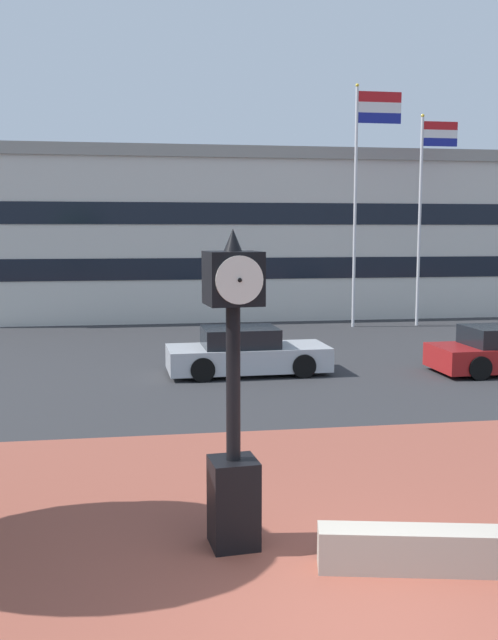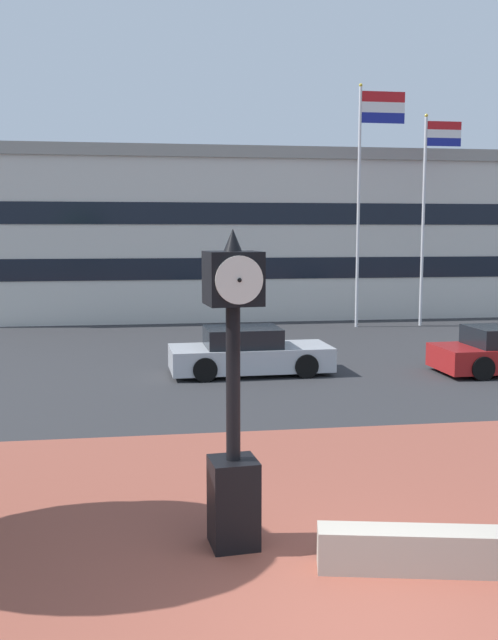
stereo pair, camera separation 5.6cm
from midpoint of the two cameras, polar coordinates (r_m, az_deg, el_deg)
name	(u,v)px [view 1 (the left image)]	position (r m, az deg, el deg)	size (l,w,h in m)	color
ground_plane	(363,613)	(8.01, 8.90, -22.12)	(200.00, 200.00, 0.00)	#2D2D30
plaza_brick_paving	(328,553)	(9.19, 6.12, -18.00)	(44.00, 10.78, 0.01)	brown
planter_wall	(458,551)	(8.94, 16.12, -17.27)	(3.20, 0.40, 0.50)	#ADA393
street_clock	(233,402)	(8.74, -1.45, -6.57)	(0.69, 0.75, 3.92)	black
car_street_mid	(246,353)	(19.52, -0.33, -2.65)	(4.42, 1.99, 1.28)	#B7BABF
flagpole_primary	(362,180)	(29.22, 8.92, 10.95)	(1.89, 0.14, 9.58)	silver
flagpole_secondary	(424,202)	(30.08, 13.73, 9.09)	(1.56, 0.14, 8.49)	silver
civic_building	(229,234)	(36.51, -1.63, 6.87)	(25.93, 12.95, 7.38)	beige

